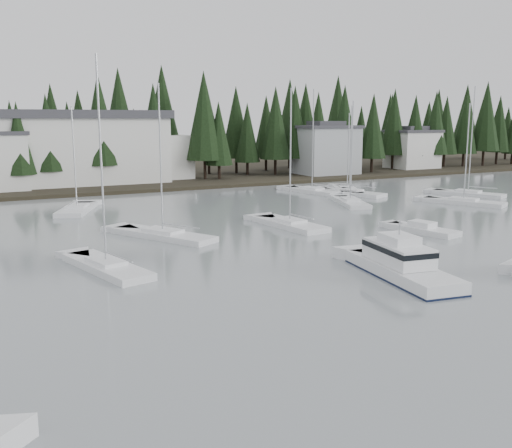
{
  "coord_description": "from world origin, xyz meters",
  "views": [
    {
      "loc": [
        -21.64,
        -6.7,
        10.14
      ],
      "look_at": [
        -2.7,
        30.0,
        2.5
      ],
      "focal_mm": 40.0,
      "sensor_mm": 36.0,
      "label": 1
    }
  ],
  "objects": [
    {
      "name": "sailboat_12",
      "position": [
        25.03,
        55.95,
        0.06
      ],
      "size": [
        5.58,
        10.75,
        12.41
      ],
      "rotation": [
        0.0,
        0.0,
        1.87
      ],
      "color": "silver",
      "rests_on": "ground"
    },
    {
      "name": "sailboat_7",
      "position": [
        -6.64,
        39.96,
        0.07
      ],
      "size": [
        7.14,
        10.36,
        13.61
      ],
      "rotation": [
        0.0,
        0.0,
        2.06
      ],
      "color": "silver",
      "rests_on": "ground"
    },
    {
      "name": "sailboat_11",
      "position": [
        -13.46,
        31.36,
        0.09
      ],
      "size": [
        4.55,
        9.49,
        14.79
      ],
      "rotation": [
        0.0,
        0.0,
        1.81
      ],
      "color": "silver",
      "rests_on": "ground"
    },
    {
      "name": "cabin_cruiser_center",
      "position": [
        3.19,
        20.9,
        0.63
      ],
      "size": [
        4.53,
        10.19,
        4.23
      ],
      "rotation": [
        0.0,
        0.0,
        1.42
      ],
      "color": "silver",
      "rests_on": "ground"
    },
    {
      "name": "house_east_a",
      "position": [
        36.0,
        78.0,
        4.9
      ],
      "size": [
        10.6,
        8.48,
        9.25
      ],
      "color": "#999EA0",
      "rests_on": "ground"
    },
    {
      "name": "house_east_b",
      "position": [
        58.0,
        80.0,
        4.4
      ],
      "size": [
        9.54,
        7.42,
        8.25
      ],
      "color": "silver",
      "rests_on": "ground"
    },
    {
      "name": "harbor_inn",
      "position": [
        -2.96,
        82.34,
        5.78
      ],
      "size": [
        29.5,
        11.5,
        10.9
      ],
      "color": "silver",
      "rests_on": "ground"
    },
    {
      "name": "conifer_treeline",
      "position": [
        0.0,
        86.0,
        0.0
      ],
      "size": [
        200.0,
        22.0,
        20.0
      ],
      "primitive_type": null,
      "color": "black",
      "rests_on": "ground"
    },
    {
      "name": "sailboat_4",
      "position": [
        5.74,
        39.31,
        0.07
      ],
      "size": [
        3.72,
        9.19,
        13.49
      ],
      "rotation": [
        0.0,
        0.0,
        1.67
      ],
      "color": "silver",
      "rests_on": "ground"
    },
    {
      "name": "sailboat_5",
      "position": [
        21.52,
        59.87,
        0.08
      ],
      "size": [
        4.46,
        9.85,
        14.66
      ],
      "rotation": [
        0.0,
        0.0,
        1.77
      ],
      "color": "silver",
      "rests_on": "ground"
    },
    {
      "name": "sailboat_3",
      "position": [
        31.89,
        42.31,
        0.07
      ],
      "size": [
        6.25,
        9.69,
        12.49
      ],
      "rotation": [
        0.0,
        0.0,
        2.0
      ],
      "color": "silver",
      "rests_on": "ground"
    },
    {
      "name": "far_shore_land",
      "position": [
        0.0,
        97.0,
        0.0
      ],
      "size": [
        240.0,
        54.0,
        1.0
      ],
      "primitive_type": "cube",
      "color": "black",
      "rests_on": "ground"
    },
    {
      "name": "sailboat_13",
      "position": [
        26.22,
        58.08,
        0.05
      ],
      "size": [
        6.86,
        10.1,
        11.48
      ],
      "rotation": [
        0.0,
        0.0,
        1.12
      ],
      "color": "silver",
      "rests_on": "ground"
    },
    {
      "name": "runabout_1",
      "position": [
        14.97,
        31.41,
        0.13
      ],
      "size": [
        3.49,
        7.11,
        1.42
      ],
      "rotation": [
        0.0,
        0.0,
        1.77
      ],
      "color": "silver",
      "rests_on": "ground"
    },
    {
      "name": "sailboat_9",
      "position": [
        -10.63,
        58.0,
        0.06
      ],
      "size": [
        6.19,
        9.37,
        12.03
      ],
      "rotation": [
        0.0,
        0.0,
        1.17
      ],
      "color": "silver",
      "rests_on": "ground"
    },
    {
      "name": "sailboat_8",
      "position": [
        38.34,
        47.57,
        0.09
      ],
      "size": [
        5.95,
        9.54,
        14.86
      ],
      "rotation": [
        0.0,
        0.0,
        1.97
      ],
      "color": "silver",
      "rests_on": "ground"
    },
    {
      "name": "sailboat_2",
      "position": [
        19.63,
        48.47,
        0.07
      ],
      "size": [
        5.44,
        9.18,
        12.77
      ],
      "rotation": [
        0.0,
        0.0,
        1.22
      ],
      "color": "silver",
      "rests_on": "ground"
    }
  ]
}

